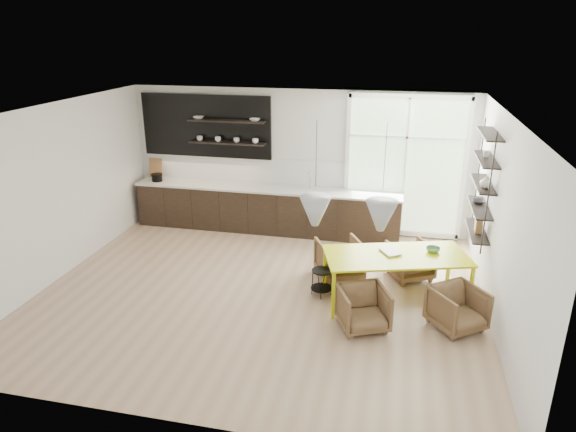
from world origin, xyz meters
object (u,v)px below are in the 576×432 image
at_px(armchair_back_right, 410,260).
at_px(wire_stool, 322,279).
at_px(armchair_back_left, 339,259).
at_px(armchair_front_right, 457,309).
at_px(dining_table, 396,258).
at_px(armchair_front_left, 363,308).

relative_size(armchair_back_right, wire_stool, 1.56).
bearing_deg(wire_stool, armchair_back_right, 34.87).
height_order(armchair_back_left, wire_stool, armchair_back_left).
height_order(armchair_front_right, wire_stool, armchair_front_right).
bearing_deg(wire_stool, armchair_front_right, -14.84).
distance_m(armchair_front_right, wire_stool, 2.09).
bearing_deg(armchair_back_left, wire_stool, 48.04).
bearing_deg(armchair_front_right, dining_table, 110.27).
bearing_deg(armchair_back_left, dining_table, 118.18).
height_order(dining_table, armchair_back_left, dining_table).
bearing_deg(armchair_back_left, armchair_front_right, 118.83).
bearing_deg(wire_stool, armchair_back_left, 74.93).
bearing_deg(armchair_back_right, dining_table, 46.14).
xyz_separation_m(armchair_back_left, armchair_back_right, (1.17, 0.24, -0.02)).
relative_size(armchair_back_left, wire_stool, 1.66).
distance_m(armchair_front_left, armchair_front_right, 1.33).
distance_m(armchair_back_left, wire_stool, 0.74).
bearing_deg(armchair_back_right, wire_stool, 5.94).
bearing_deg(armchair_back_right, armchair_back_left, -17.36).
relative_size(dining_table, armchair_back_right, 3.43).
relative_size(armchair_front_left, wire_stool, 1.53).
bearing_deg(armchair_front_right, armchair_back_right, 77.58).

